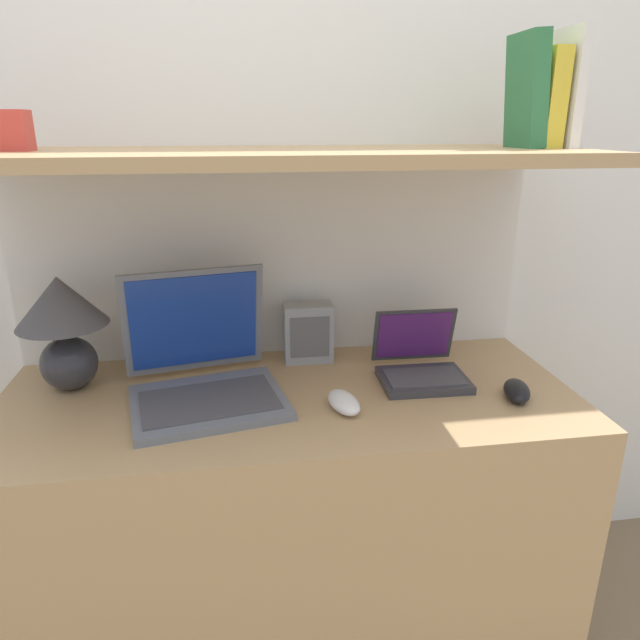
% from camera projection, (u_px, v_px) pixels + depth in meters
% --- Properties ---
extents(wall_back, '(6.00, 0.05, 2.40)m').
position_uv_depth(wall_back, '(273.00, 190.00, 1.53)').
color(wall_back, white).
rests_on(wall_back, ground_plane).
extents(desk, '(1.36, 0.56, 0.76)m').
position_uv_depth(desk, '(292.00, 527.00, 1.48)').
color(desk, tan).
rests_on(desk, ground_plane).
extents(back_riser, '(1.36, 0.04, 1.29)m').
position_uv_depth(back_riser, '(279.00, 385.00, 1.67)').
color(back_riser, white).
rests_on(back_riser, ground_plane).
extents(shelf, '(1.36, 0.51, 0.03)m').
position_uv_depth(shelf, '(282.00, 156.00, 1.24)').
color(shelf, tan).
rests_on(shelf, back_riser).
extents(table_lamp, '(0.21, 0.21, 0.28)m').
position_uv_depth(table_lamp, '(63.00, 321.00, 1.33)').
color(table_lamp, '#2D2D33').
rests_on(table_lamp, desk).
extents(laptop_large, '(0.39, 0.38, 0.29)m').
position_uv_depth(laptop_large, '(203.00, 373.00, 1.33)').
color(laptop_large, slate).
rests_on(laptop_large, desk).
extents(laptop_small, '(0.22, 0.21, 0.17)m').
position_uv_depth(laptop_small, '(420.00, 365.00, 1.43)').
color(laptop_small, '#333338').
rests_on(laptop_small, desk).
extents(computer_mouse, '(0.08, 0.13, 0.04)m').
position_uv_depth(computer_mouse, '(344.00, 402.00, 1.28)').
color(computer_mouse, white).
rests_on(computer_mouse, desk).
extents(second_mouse, '(0.09, 0.13, 0.04)m').
position_uv_depth(second_mouse, '(517.00, 391.00, 1.33)').
color(second_mouse, black).
rests_on(second_mouse, desk).
extents(router_box, '(0.13, 0.07, 0.16)m').
position_uv_depth(router_box, '(308.00, 333.00, 1.53)').
color(router_box, gray).
rests_on(router_box, desk).
extents(book_white, '(0.02, 0.15, 0.25)m').
position_uv_depth(book_white, '(563.00, 89.00, 1.28)').
color(book_white, silver).
rests_on(book_white, shelf).
extents(book_yellow, '(0.04, 0.13, 0.21)m').
position_uv_depth(book_yellow, '(545.00, 99.00, 1.29)').
color(book_yellow, gold).
rests_on(book_yellow, shelf).
extents(book_green, '(0.06, 0.13, 0.25)m').
position_uv_depth(book_green, '(526.00, 91.00, 1.27)').
color(book_green, '#2D7042').
rests_on(book_green, shelf).
extents(shelf_gadget, '(0.08, 0.06, 0.08)m').
position_uv_depth(shelf_gadget, '(9.00, 131.00, 1.14)').
color(shelf_gadget, '#CC3D33').
rests_on(shelf_gadget, shelf).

